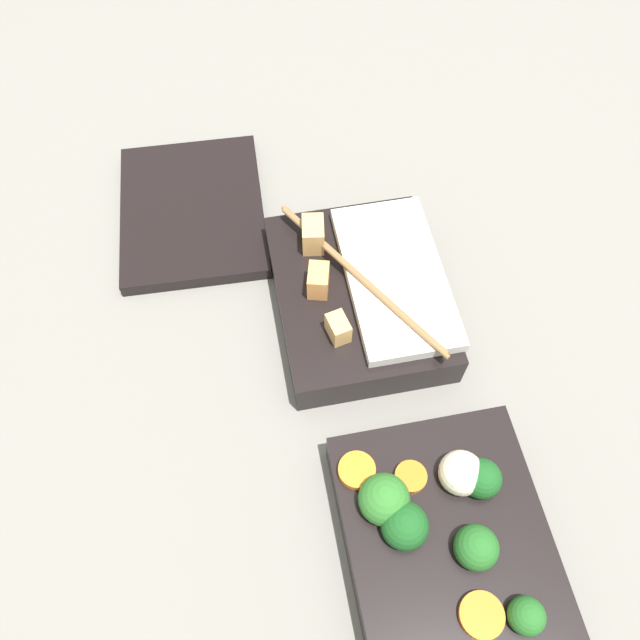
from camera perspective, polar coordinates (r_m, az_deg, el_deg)
ground_plane at (r=0.58m, az=6.22°, el=-9.79°), size 3.00×3.00×0.00m
bento_tray_vegetable at (r=0.53m, az=11.26°, el=-19.09°), size 0.20×0.16×0.07m
bento_tray_rice at (r=0.61m, az=3.95°, el=2.46°), size 0.20×0.16×0.07m
bento_lid at (r=0.70m, az=-11.56°, el=9.77°), size 0.20×0.16×0.02m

